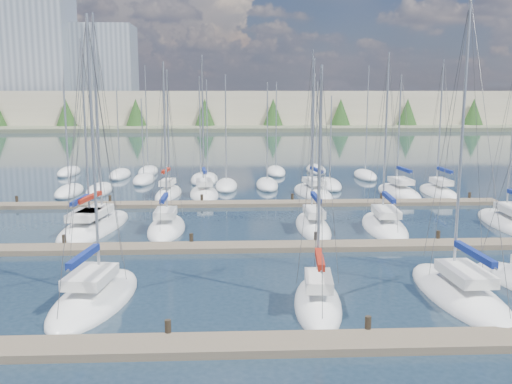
{
  "coord_description": "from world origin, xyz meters",
  "views": [
    {
      "loc": [
        -1.49,
        -18.5,
        9.72
      ],
      "look_at": [
        0.0,
        14.0,
        4.0
      ],
      "focal_mm": 40.0,
      "sensor_mm": 36.0,
      "label": 1
    }
  ],
  "objects_px": {
    "sailboat_p": "(313,193)",
    "sailboat_i": "(98,226)",
    "sailboat_q": "(399,192)",
    "sailboat_n": "(168,194)",
    "sailboat_j": "(166,228)",
    "sailboat_d": "(318,303)",
    "sailboat_k": "(313,226)",
    "sailboat_m": "(510,224)",
    "sailboat_e": "(460,294)",
    "sailboat_l": "(384,227)",
    "sailboat_h": "(87,230)",
    "sailboat_o": "(204,194)",
    "sailboat_c": "(95,298)",
    "sailboat_r": "(439,193)"
  },
  "relations": [
    {
      "from": "sailboat_o",
      "to": "sailboat_h",
      "type": "relative_size",
      "value": 0.99
    },
    {
      "from": "sailboat_r",
      "to": "sailboat_c",
      "type": "bearing_deg",
      "value": -135.88
    },
    {
      "from": "sailboat_i",
      "to": "sailboat_p",
      "type": "bearing_deg",
      "value": 45.94
    },
    {
      "from": "sailboat_n",
      "to": "sailboat_j",
      "type": "bearing_deg",
      "value": -77.51
    },
    {
      "from": "sailboat_r",
      "to": "sailboat_l",
      "type": "height_order",
      "value": "sailboat_r"
    },
    {
      "from": "sailboat_m",
      "to": "sailboat_l",
      "type": "bearing_deg",
      "value": -174.31
    },
    {
      "from": "sailboat_l",
      "to": "sailboat_d",
      "type": "bearing_deg",
      "value": -112.05
    },
    {
      "from": "sailboat_q",
      "to": "sailboat_p",
      "type": "distance_m",
      "value": 8.36
    },
    {
      "from": "sailboat_e",
      "to": "sailboat_k",
      "type": "bearing_deg",
      "value": 106.66
    },
    {
      "from": "sailboat_m",
      "to": "sailboat_j",
      "type": "xyz_separation_m",
      "value": [
        -25.14,
        -0.21,
        0.01
      ]
    },
    {
      "from": "sailboat_p",
      "to": "sailboat_h",
      "type": "height_order",
      "value": "sailboat_p"
    },
    {
      "from": "sailboat_k",
      "to": "sailboat_h",
      "type": "distance_m",
      "value": 15.98
    },
    {
      "from": "sailboat_d",
      "to": "sailboat_e",
      "type": "xyz_separation_m",
      "value": [
        6.98,
        0.85,
        -0.01
      ]
    },
    {
      "from": "sailboat_n",
      "to": "sailboat_l",
      "type": "bearing_deg",
      "value": -32.71
    },
    {
      "from": "sailboat_n",
      "to": "sailboat_j",
      "type": "xyz_separation_m",
      "value": [
        1.31,
        -13.83,
        -0.02
      ]
    },
    {
      "from": "sailboat_i",
      "to": "sailboat_m",
      "type": "bearing_deg",
      "value": 8.02
    },
    {
      "from": "sailboat_k",
      "to": "sailboat_h",
      "type": "xyz_separation_m",
      "value": [
        -15.97,
        -0.35,
        -0.01
      ]
    },
    {
      "from": "sailboat_c",
      "to": "sailboat_o",
      "type": "bearing_deg",
      "value": 89.96
    },
    {
      "from": "sailboat_o",
      "to": "sailboat_q",
      "type": "distance_m",
      "value": 18.77
    },
    {
      "from": "sailboat_q",
      "to": "sailboat_l",
      "type": "xyz_separation_m",
      "value": [
        -5.23,
        -14.01,
        0.01
      ]
    },
    {
      "from": "sailboat_r",
      "to": "sailboat_h",
      "type": "xyz_separation_m",
      "value": [
        -30.07,
        -13.62,
        -0.01
      ]
    },
    {
      "from": "sailboat_o",
      "to": "sailboat_q",
      "type": "xyz_separation_m",
      "value": [
        18.77,
        0.02,
        -0.02
      ]
    },
    {
      "from": "sailboat_m",
      "to": "sailboat_c",
      "type": "bearing_deg",
      "value": -149.59
    },
    {
      "from": "sailboat_i",
      "to": "sailboat_h",
      "type": "distance_m",
      "value": 1.29
    },
    {
      "from": "sailboat_r",
      "to": "sailboat_h",
      "type": "height_order",
      "value": "sailboat_h"
    },
    {
      "from": "sailboat_c",
      "to": "sailboat_e",
      "type": "height_order",
      "value": "sailboat_e"
    },
    {
      "from": "sailboat_d",
      "to": "sailboat_e",
      "type": "distance_m",
      "value": 7.03
    },
    {
      "from": "sailboat_i",
      "to": "sailboat_h",
      "type": "bearing_deg",
      "value": -104.13
    },
    {
      "from": "sailboat_n",
      "to": "sailboat_o",
      "type": "relative_size",
      "value": 0.9
    },
    {
      "from": "sailboat_k",
      "to": "sailboat_n",
      "type": "bearing_deg",
      "value": 130.05
    },
    {
      "from": "sailboat_h",
      "to": "sailboat_o",
      "type": "bearing_deg",
      "value": 66.61
    },
    {
      "from": "sailboat_l",
      "to": "sailboat_h",
      "type": "xyz_separation_m",
      "value": [
        -21.11,
        -0.15,
        0.0
      ]
    },
    {
      "from": "sailboat_e",
      "to": "sailboat_l",
      "type": "relative_size",
      "value": 1.11
    },
    {
      "from": "sailboat_d",
      "to": "sailboat_k",
      "type": "height_order",
      "value": "sailboat_k"
    },
    {
      "from": "sailboat_n",
      "to": "sailboat_r",
      "type": "bearing_deg",
      "value": 5.66
    },
    {
      "from": "sailboat_k",
      "to": "sailboat_m",
      "type": "bearing_deg",
      "value": 0.91
    },
    {
      "from": "sailboat_q",
      "to": "sailboat_l",
      "type": "bearing_deg",
      "value": -115.17
    },
    {
      "from": "sailboat_n",
      "to": "sailboat_d",
      "type": "distance_m",
      "value": 30.51
    },
    {
      "from": "sailboat_r",
      "to": "sailboat_j",
      "type": "bearing_deg",
      "value": -153.41
    },
    {
      "from": "sailboat_e",
      "to": "sailboat_i",
      "type": "height_order",
      "value": "sailboat_i"
    },
    {
      "from": "sailboat_o",
      "to": "sailboat_r",
      "type": "bearing_deg",
      "value": -6.77
    },
    {
      "from": "sailboat_i",
      "to": "sailboat_n",
      "type": "bearing_deg",
      "value": 83.39
    },
    {
      "from": "sailboat_k",
      "to": "sailboat_i",
      "type": "bearing_deg",
      "value": 176.64
    },
    {
      "from": "sailboat_d",
      "to": "sailboat_k",
      "type": "xyz_separation_m",
      "value": [
        1.95,
        14.96,
        -0.0
      ]
    },
    {
      "from": "sailboat_e",
      "to": "sailboat_p",
      "type": "xyz_separation_m",
      "value": [
        -3.02,
        28.06,
        0.0
      ]
    },
    {
      "from": "sailboat_p",
      "to": "sailboat_i",
      "type": "distance_m",
      "value": 21.84
    },
    {
      "from": "sailboat_m",
      "to": "sailboat_j",
      "type": "bearing_deg",
      "value": -176.76
    },
    {
      "from": "sailboat_c",
      "to": "sailboat_l",
      "type": "xyz_separation_m",
      "value": [
        17.47,
        13.65,
        -0.0
      ]
    },
    {
      "from": "sailboat_q",
      "to": "sailboat_i",
      "type": "distance_m",
      "value": 28.91
    },
    {
      "from": "sailboat_n",
      "to": "sailboat_e",
      "type": "distance_m",
      "value": 32.68
    }
  ]
}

